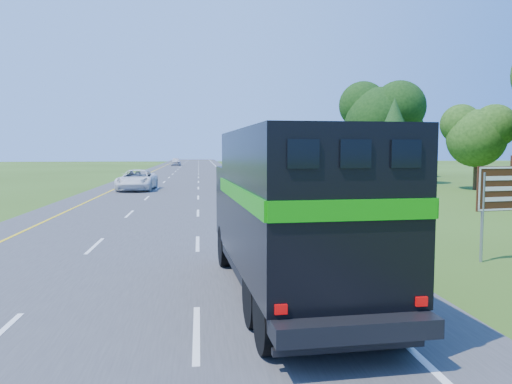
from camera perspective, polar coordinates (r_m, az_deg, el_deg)
The scene contains 8 objects.
road at distance 57.31m, azimuth -8.43°, elevation 1.31°, with size 15.00×260.00×0.04m, color #38383A.
lane_markings at distance 57.31m, azimuth -8.43°, elevation 1.34°, with size 11.15×260.00×0.01m.
tree_wall_right at distance 44.38m, azimuth 26.62°, elevation 7.58°, with size 16.00×100.00×12.00m, color #18350E, non-canonical shape.
horse_truck at distance 11.40m, azimuth 4.18°, elevation -2.06°, with size 3.20×8.84×3.85m.
white_suv at distance 43.89m, azimuth -13.45°, elevation 1.35°, with size 2.90×6.30×1.75m, color white.
far_car at distance 113.10m, azimuth -9.13°, elevation 3.46°, with size 2.09×5.20×1.77m, color silver.
exit_sign at distance 17.30m, azimuth 26.53°, elevation -0.06°, with size 1.93×0.35×3.30m.
delineator at distance 16.39m, azimuth 17.88°, elevation -5.74°, with size 0.08×0.04×0.98m.
Camera 1 is at (1.90, -7.18, 3.46)m, focal length 35.00 mm.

